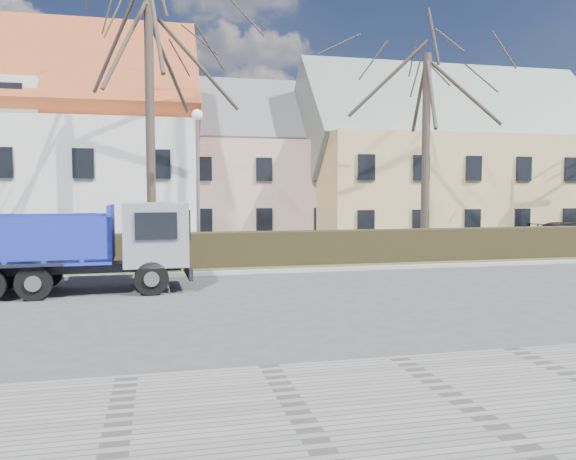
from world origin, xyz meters
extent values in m
plane|color=#3F3F42|center=(0.00, 0.00, 0.00)|extent=(120.00, 120.00, 0.00)
cube|color=gray|center=(0.00, -8.50, 0.04)|extent=(80.00, 5.00, 0.08)
cube|color=#A8A39C|center=(0.00, 4.60, 0.06)|extent=(80.00, 0.30, 0.12)
cube|color=#414627|center=(0.00, 6.20, 0.05)|extent=(80.00, 3.00, 0.10)
cube|color=black|center=(0.00, 6.00, 0.65)|extent=(60.00, 0.90, 1.30)
imported|color=black|center=(-5.01, 10.46, 0.59)|extent=(3.70, 2.31, 1.18)
imported|color=black|center=(19.32, 10.71, 0.64)|extent=(4.71, 2.83, 1.28)
camera|label=1|loc=(-1.69, -14.80, 2.91)|focal=35.00mm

